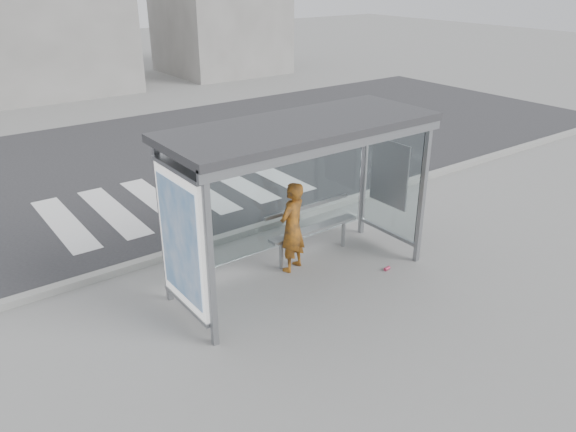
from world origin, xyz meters
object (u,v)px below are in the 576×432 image
object	(u,v)px
soda_can	(387,269)
bus_shelter	(279,168)
bench	(313,228)
person	(292,227)

from	to	relation	value
soda_can	bus_shelter	bearing A→B (deg)	157.55
bench	bus_shelter	bearing A→B (deg)	-156.67
bus_shelter	person	bearing A→B (deg)	32.22
person	bench	bearing A→B (deg)	175.48
person	soda_can	xyz separation A→B (m)	(1.26, -1.00, -0.75)
person	bench	xyz separation A→B (m)	(0.56, 0.15, -0.23)
bus_shelter	bench	bearing A→B (deg)	23.33
bus_shelter	soda_can	size ratio (longest dim) A/B	37.79
bus_shelter	person	size ratio (longest dim) A/B	2.74
soda_can	bench	bearing A→B (deg)	121.53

